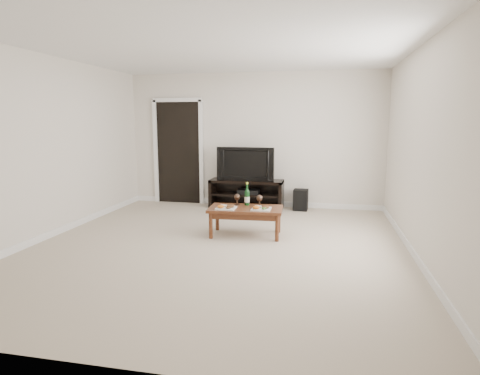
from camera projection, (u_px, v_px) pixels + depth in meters
name	position (u px, v px, depth m)	size (l,w,h in m)	color
floor	(218.00, 247.00, 5.40)	(5.50, 5.50, 0.00)	#BCAF98
back_wall	(254.00, 140.00, 7.86)	(5.00, 0.04, 2.60)	silver
ceiling	(216.00, 44.00, 4.97)	(5.00, 5.50, 0.04)	white
doorway	(179.00, 153.00, 8.19)	(0.90, 0.02, 2.05)	black
media_console	(246.00, 194.00, 7.79)	(1.42, 0.45, 0.55)	black
television	(246.00, 163.00, 7.69)	(1.11, 0.15, 0.64)	black
av_receiver	(249.00, 191.00, 7.76)	(0.40, 0.30, 0.08)	black
subwoofer	(301.00, 200.00, 7.59)	(0.26, 0.26, 0.40)	black
coffee_table	(246.00, 222.00, 5.90)	(1.07, 0.58, 0.42)	#5D301A
plate_left	(226.00, 206.00, 5.79)	(0.27, 0.27, 0.07)	white
plate_right	(261.00, 207.00, 5.73)	(0.27, 0.27, 0.07)	white
wine_bottle	(247.00, 194.00, 6.02)	(0.07, 0.07, 0.35)	#0E3413
goblet_left	(237.00, 199.00, 6.05)	(0.09, 0.09, 0.17)	#3B2A20
goblet_right	(260.00, 200.00, 5.97)	(0.09, 0.09, 0.17)	#3B2A20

